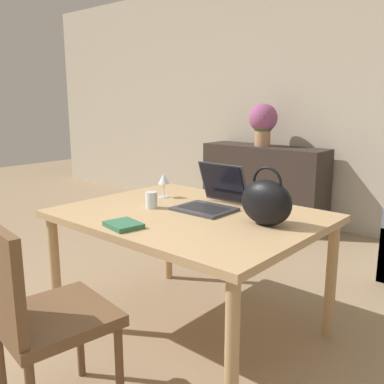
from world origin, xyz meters
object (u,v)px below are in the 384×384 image
(wine_glass, at_px, (164,180))
(flower_vase, at_px, (263,122))
(chair, at_px, (37,311))
(handbag, at_px, (266,202))
(laptop, at_px, (213,196))
(drinking_glass, at_px, (151,200))

(wine_glass, height_order, flower_vase, flower_vase)
(flower_vase, bearing_deg, chair, -73.88)
(handbag, bearing_deg, laptop, 166.07)
(wine_glass, bearing_deg, drinking_glass, -60.30)
(drinking_glass, bearing_deg, wine_glass, 119.70)
(drinking_glass, height_order, wine_glass, wine_glass)
(drinking_glass, relative_size, handbag, 0.32)
(laptop, relative_size, wine_glass, 2.26)
(wine_glass, bearing_deg, flower_vase, 104.58)
(drinking_glass, bearing_deg, chair, -74.45)
(laptop, relative_size, flower_vase, 0.79)
(laptop, height_order, handbag, handbag)
(laptop, xyz_separation_m, wine_glass, (-0.41, 0.01, 0.05))
(chair, bearing_deg, laptop, 97.30)
(laptop, relative_size, handbag, 1.18)
(drinking_glass, relative_size, flower_vase, 0.21)
(laptop, xyz_separation_m, handbag, (0.41, -0.10, 0.05))
(laptop, relative_size, drinking_glass, 3.71)
(wine_glass, distance_m, handbag, 0.83)
(chair, xyz_separation_m, wine_glass, (-0.38, 1.12, 0.33))
(wine_glass, xyz_separation_m, flower_vase, (-0.53, 2.05, 0.27))
(chair, relative_size, drinking_glass, 9.41)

